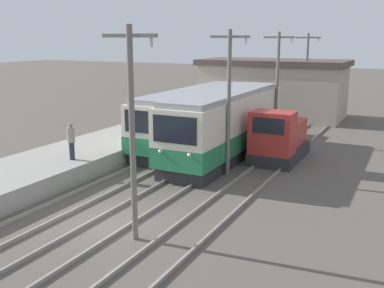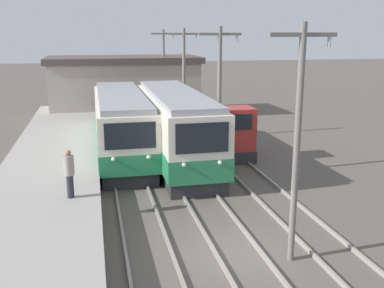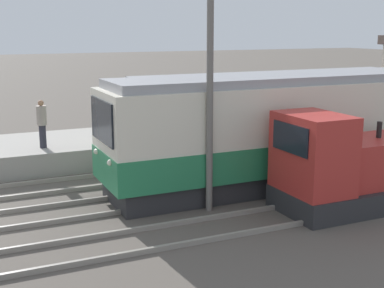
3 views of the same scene
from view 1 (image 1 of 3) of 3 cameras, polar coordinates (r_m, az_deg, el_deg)
name	(u,v)px [view 1 (image 1 of 3)]	position (r m, az deg, el deg)	size (l,w,h in m)	color
ground_plane	(108,223)	(17.42, -10.65, -9.85)	(200.00, 200.00, 0.00)	#564F47
track_left	(55,210)	(18.99, -17.00, -8.01)	(1.54, 60.00, 0.14)	gray
track_center	(112,222)	(17.28, -10.12, -9.77)	(1.54, 60.00, 0.14)	gray
track_right	(183,238)	(15.79, -1.14, -11.83)	(1.54, 60.00, 0.14)	gray
commuter_train_left	(196,120)	(28.85, 0.51, 3.10)	(2.84, 12.57, 3.64)	#28282B
commuter_train_center	(225,127)	(26.06, 4.27, 2.18)	(2.84, 12.36, 3.86)	#28282B
shunting_locomotive	(279,139)	(25.90, 11.00, 0.60)	(2.40, 4.99, 3.00)	#28282B
catenary_mast_near	(132,128)	(14.77, -7.60, 2.04)	(2.00, 0.20, 7.20)	slate
catenary_mast_mid	(229,98)	(22.14, 4.71, 5.82)	(2.00, 0.20, 7.20)	slate
catenary_mast_far	(277,83)	(30.06, 10.77, 7.58)	(2.00, 0.20, 7.20)	slate
catenary_mast_distant	(306,74)	(38.19, 14.30, 8.56)	(2.00, 0.20, 7.20)	slate
person_on_platform	(71,140)	(22.88, -15.09, 0.53)	(0.38, 0.38, 1.85)	#282833
station_building	(273,88)	(40.51, 10.22, 7.01)	(12.60, 6.30, 5.00)	#AD9E8E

